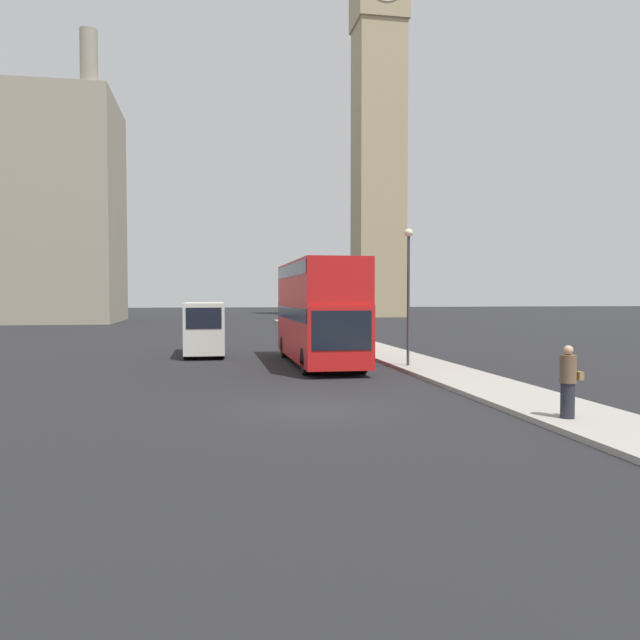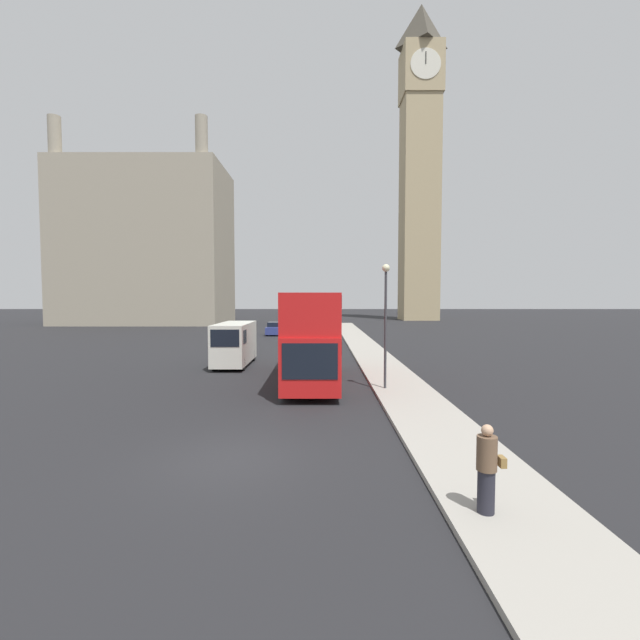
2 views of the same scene
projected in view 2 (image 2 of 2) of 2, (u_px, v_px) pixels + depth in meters
name	position (u px, v px, depth m)	size (l,w,h in m)	color
ground_plane	(231.00, 459.00, 11.72)	(300.00, 300.00, 0.00)	black
sidewalk_strip	(465.00, 457.00, 11.69)	(2.82, 120.00, 0.15)	#9E998E
clock_tower	(421.00, 161.00, 82.46)	(7.36, 7.53, 60.05)	tan
building_block_distant	(149.00, 246.00, 71.98)	(26.13, 15.48, 31.73)	#9E937F
red_double_decker_bus	(314.00, 333.00, 22.35)	(2.62, 10.15, 4.63)	red
white_van	(236.00, 343.00, 27.70)	(2.01, 5.74, 2.76)	silver
pedestrian	(489.00, 469.00, 8.46)	(0.56, 0.40, 1.78)	#23232D
street_lamp	(387.00, 307.00, 19.99)	(0.36, 0.36, 5.83)	#38383D
parked_sedan	(276.00, 329.00, 50.62)	(1.73, 4.54, 1.50)	navy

